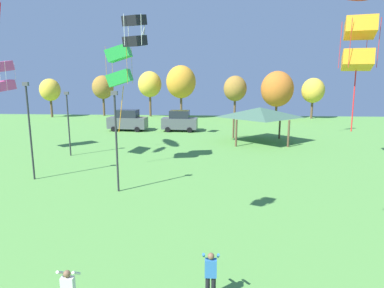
{
  "coord_description": "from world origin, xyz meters",
  "views": [
    {
      "loc": [
        1.04,
        1.62,
        6.79
      ],
      "look_at": [
        0.22,
        15.09,
        4.07
      ],
      "focal_mm": 32.0,
      "sensor_mm": 36.0,
      "label": 1
    }
  ],
  "objects_px": {
    "light_post_2": "(116,136)",
    "treeline_tree_6": "(313,91)",
    "kite_flying_3": "(119,66)",
    "treeline_tree_2": "(150,84)",
    "treeline_tree_3": "(181,82)",
    "parked_car_leftmost": "(128,120)",
    "person_standing_near_foreground": "(211,273)",
    "light_post_0": "(30,126)",
    "treeline_tree_0": "(50,90)",
    "treeline_tree_1": "(103,87)",
    "kite_flying_9": "(359,44)",
    "kite_flying_1": "(3,76)",
    "kite_flying_4": "(135,31)",
    "park_pavilion": "(260,112)",
    "light_post_1": "(68,120)",
    "kite_flying_11": "(143,36)",
    "parked_car_second_from_left": "(180,121)",
    "treeline_tree_4": "(235,89)",
    "treeline_tree_5": "(277,89)"
  },
  "relations": [
    {
      "from": "kite_flying_4",
      "to": "parked_car_leftmost",
      "type": "relative_size",
      "value": 0.24
    },
    {
      "from": "person_standing_near_foreground",
      "to": "parked_car_second_from_left",
      "type": "distance_m",
      "value": 32.26
    },
    {
      "from": "kite_flying_1",
      "to": "parked_car_leftmost",
      "type": "height_order",
      "value": "kite_flying_1"
    },
    {
      "from": "person_standing_near_foreground",
      "to": "parked_car_leftmost",
      "type": "relative_size",
      "value": 0.33
    },
    {
      "from": "kite_flying_1",
      "to": "parked_car_second_from_left",
      "type": "height_order",
      "value": "kite_flying_1"
    },
    {
      "from": "kite_flying_3",
      "to": "kite_flying_4",
      "type": "relative_size",
      "value": 5.47
    },
    {
      "from": "parked_car_leftmost",
      "to": "treeline_tree_0",
      "type": "xyz_separation_m",
      "value": [
        -15.84,
        12.98,
        3.14
      ]
    },
    {
      "from": "light_post_0",
      "to": "treeline_tree_0",
      "type": "xyz_separation_m",
      "value": [
        -14.6,
        33.33,
        0.83
      ]
    },
    {
      "from": "kite_flying_9",
      "to": "light_post_2",
      "type": "relative_size",
      "value": 0.77
    },
    {
      "from": "person_standing_near_foreground",
      "to": "kite_flying_11",
      "type": "relative_size",
      "value": 0.86
    },
    {
      "from": "parked_car_leftmost",
      "to": "treeline_tree_4",
      "type": "bearing_deg",
      "value": 49.5
    },
    {
      "from": "parked_car_leftmost",
      "to": "treeline_tree_2",
      "type": "distance_m",
      "value": 15.63
    },
    {
      "from": "treeline_tree_3",
      "to": "treeline_tree_6",
      "type": "height_order",
      "value": "treeline_tree_3"
    },
    {
      "from": "kite_flying_4",
      "to": "kite_flying_9",
      "type": "bearing_deg",
      "value": 11.18
    },
    {
      "from": "treeline_tree_2",
      "to": "light_post_0",
      "type": "bearing_deg",
      "value": -92.19
    },
    {
      "from": "person_standing_near_foreground",
      "to": "parked_car_second_from_left",
      "type": "height_order",
      "value": "parked_car_second_from_left"
    },
    {
      "from": "light_post_0",
      "to": "treeline_tree_3",
      "type": "xyz_separation_m",
      "value": [
        6.71,
        33.45,
        2.13
      ]
    },
    {
      "from": "treeline_tree_2",
      "to": "treeline_tree_5",
      "type": "height_order",
      "value": "treeline_tree_5"
    },
    {
      "from": "light_post_2",
      "to": "treeline_tree_6",
      "type": "xyz_separation_m",
      "value": [
        21.23,
        36.15,
        1.04
      ]
    },
    {
      "from": "parked_car_leftmost",
      "to": "park_pavilion",
      "type": "bearing_deg",
      "value": -19.17
    },
    {
      "from": "parked_car_second_from_left",
      "to": "treeline_tree_1",
      "type": "distance_m",
      "value": 21.51
    },
    {
      "from": "park_pavilion",
      "to": "light_post_0",
      "type": "distance_m",
      "value": 21.54
    },
    {
      "from": "light_post_2",
      "to": "treeline_tree_5",
      "type": "relative_size",
      "value": 0.8
    },
    {
      "from": "light_post_1",
      "to": "treeline_tree_1",
      "type": "distance_m",
      "value": 29.8
    },
    {
      "from": "kite_flying_4",
      "to": "light_post_0",
      "type": "bearing_deg",
      "value": 136.93
    },
    {
      "from": "park_pavilion",
      "to": "treeline_tree_2",
      "type": "xyz_separation_m",
      "value": [
        -15.19,
        21.69,
        2.2
      ]
    },
    {
      "from": "treeline_tree_3",
      "to": "treeline_tree_4",
      "type": "distance_m",
      "value": 8.74
    },
    {
      "from": "kite_flying_3",
      "to": "light_post_0",
      "type": "height_order",
      "value": "kite_flying_3"
    },
    {
      "from": "kite_flying_9",
      "to": "light_post_2",
      "type": "xyz_separation_m",
      "value": [
        -11.33,
        4.63,
        -4.64
      ]
    },
    {
      "from": "park_pavilion",
      "to": "light_post_0",
      "type": "relative_size",
      "value": 1.01
    },
    {
      "from": "treeline_tree_3",
      "to": "parked_car_leftmost",
      "type": "bearing_deg",
      "value": -112.65
    },
    {
      "from": "light_post_0",
      "to": "treeline_tree_4",
      "type": "xyz_separation_m",
      "value": [
        15.31,
        34.62,
        1.08
      ]
    },
    {
      "from": "kite_flying_1",
      "to": "parked_car_leftmost",
      "type": "bearing_deg",
      "value": 59.2
    },
    {
      "from": "light_post_2",
      "to": "light_post_1",
      "type": "bearing_deg",
      "value": 126.86
    },
    {
      "from": "person_standing_near_foreground",
      "to": "light_post_0",
      "type": "bearing_deg",
      "value": 109.79
    },
    {
      "from": "park_pavilion",
      "to": "treeline_tree_3",
      "type": "height_order",
      "value": "treeline_tree_3"
    },
    {
      "from": "kite_flying_3",
      "to": "treeline_tree_3",
      "type": "xyz_separation_m",
      "value": [
        1.63,
        29.92,
        -1.73
      ]
    },
    {
      "from": "kite_flying_3",
      "to": "light_post_2",
      "type": "xyz_separation_m",
      "value": [
        1.15,
        -5.54,
        -4.09
      ]
    },
    {
      "from": "person_standing_near_foreground",
      "to": "treeline_tree_5",
      "type": "bearing_deg",
      "value": 52.15
    },
    {
      "from": "person_standing_near_foreground",
      "to": "treeline_tree_1",
      "type": "distance_m",
      "value": 51.18
    },
    {
      "from": "kite_flying_1",
      "to": "kite_flying_4",
      "type": "distance_m",
      "value": 22.2
    },
    {
      "from": "light_post_2",
      "to": "kite_flying_4",
      "type": "bearing_deg",
      "value": -66.95
    },
    {
      "from": "light_post_1",
      "to": "kite_flying_1",
      "type": "bearing_deg",
      "value": 170.78
    },
    {
      "from": "person_standing_near_foreground",
      "to": "kite_flying_9",
      "type": "height_order",
      "value": "kite_flying_9"
    },
    {
      "from": "kite_flying_9",
      "to": "park_pavilion",
      "type": "height_order",
      "value": "kite_flying_9"
    },
    {
      "from": "person_standing_near_foreground",
      "to": "kite_flying_4",
      "type": "relative_size",
      "value": 1.38
    },
    {
      "from": "kite_flying_1",
      "to": "light_post_1",
      "type": "bearing_deg",
      "value": -9.22
    },
    {
      "from": "parked_car_leftmost",
      "to": "treeline_tree_1",
      "type": "relative_size",
      "value": 0.72
    },
    {
      "from": "kite_flying_3",
      "to": "treeline_tree_2",
      "type": "height_order",
      "value": "kite_flying_3"
    },
    {
      "from": "treeline_tree_0",
      "to": "kite_flying_1",
      "type": "bearing_deg",
      "value": -71.95
    }
  ]
}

